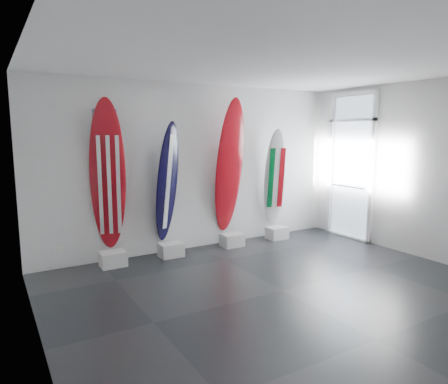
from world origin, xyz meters
TOP-DOWN VIEW (x-y plane):
  - floor at (0.00, 0.00)m, footprint 6.00×6.00m
  - ceiling at (0.00, 0.00)m, footprint 6.00×6.00m
  - wall_back at (0.00, 2.50)m, footprint 6.00×0.00m
  - wall_left at (-3.00, 0.00)m, footprint 0.00×5.00m
  - wall_right at (3.00, 0.00)m, footprint 0.00×5.00m
  - display_block_usa at (-1.71, 2.18)m, footprint 0.40×0.30m
  - surfboard_usa at (-1.71, 2.28)m, footprint 0.63×0.52m
  - display_block_navy at (-0.70, 2.18)m, footprint 0.40×0.30m
  - surfboard_navy at (-0.70, 2.28)m, footprint 0.58×0.53m
  - display_block_swiss at (0.55, 2.18)m, footprint 0.40×0.30m
  - surfboard_swiss at (0.55, 2.28)m, footprint 0.60×0.52m
  - display_block_italy at (1.62, 2.18)m, footprint 0.40×0.30m
  - surfboard_italy at (1.62, 2.28)m, footprint 0.54×0.49m
  - wall_outlet at (-2.45, 2.48)m, footprint 0.09×0.02m
  - glass_door at (2.97, 1.55)m, footprint 0.12×1.16m
  - balcony at (4.30, 1.55)m, footprint 2.80×2.20m

SIDE VIEW (x-z plane):
  - floor at x=0.00m, z-range 0.00..0.00m
  - display_block_usa at x=-1.71m, z-range 0.00..0.24m
  - display_block_navy at x=-0.70m, z-range 0.00..0.24m
  - display_block_swiss at x=0.55m, z-range 0.00..0.24m
  - display_block_italy at x=1.62m, z-range 0.00..0.24m
  - wall_outlet at x=-2.45m, z-range 0.28..0.41m
  - balcony at x=4.30m, z-range -0.10..1.10m
  - surfboard_italy at x=1.62m, z-range 0.23..2.21m
  - surfboard_navy at x=-0.70m, z-range 0.23..2.33m
  - glass_door at x=2.97m, z-range 0.00..2.85m
  - surfboard_usa at x=-1.71m, z-range 0.23..2.67m
  - surfboard_swiss at x=0.55m, z-range 0.23..2.76m
  - wall_back at x=0.00m, z-range -1.50..4.50m
  - wall_left at x=-3.00m, z-range -1.00..4.00m
  - wall_right at x=3.00m, z-range -1.00..4.00m
  - ceiling at x=0.00m, z-range 3.00..3.00m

